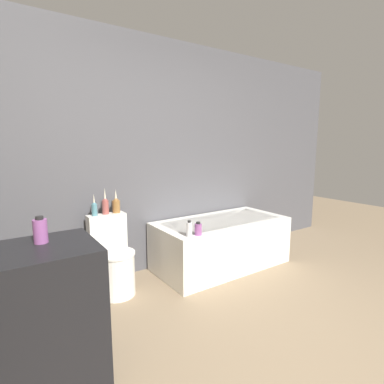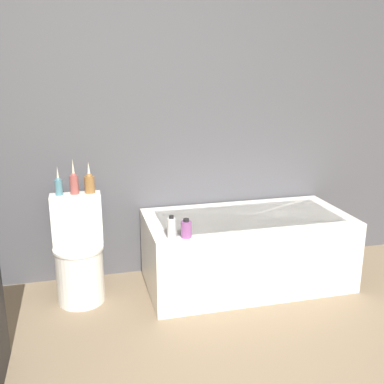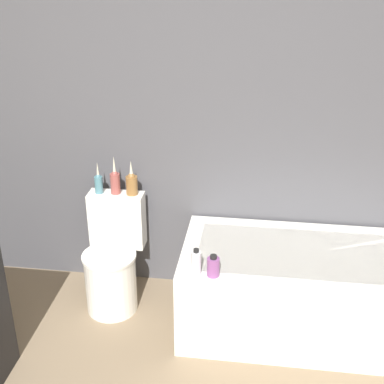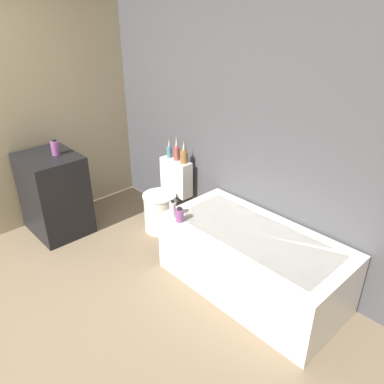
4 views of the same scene
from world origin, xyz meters
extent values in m
plane|color=#847056|center=(0.00, 0.00, 0.00)|extent=(12.00, 12.00, 0.00)
cube|color=#4C4C51|center=(0.00, 2.18, 1.30)|extent=(6.40, 0.06, 2.60)
cube|color=tan|center=(-1.63, 0.80, 1.30)|extent=(0.06, 6.40, 2.60)
cube|color=white|center=(0.78, 1.75, 0.28)|extent=(1.57, 0.77, 0.56)
cube|color=#B7BCC6|center=(0.78, 1.75, 0.55)|extent=(1.37, 0.57, 0.01)
cylinder|color=white|center=(-0.50, 1.77, 0.20)|extent=(0.34, 0.34, 0.41)
cylinder|color=white|center=(-0.50, 1.77, 0.42)|extent=(0.36, 0.36, 0.02)
cube|color=white|center=(-0.50, 2.01, 0.56)|extent=(0.37, 0.14, 0.39)
cube|color=black|center=(-1.26, 0.96, 0.44)|extent=(0.65, 0.54, 0.87)
cylinder|color=#8C4C8C|center=(-1.22, 1.03, 0.94)|extent=(0.08, 0.08, 0.14)
cylinder|color=black|center=(-1.22, 1.03, 1.02)|extent=(0.04, 0.04, 0.02)
cylinder|color=teal|center=(-0.62, 2.01, 0.81)|extent=(0.06, 0.06, 0.12)
sphere|color=teal|center=(-0.62, 2.01, 0.87)|extent=(0.04, 0.04, 0.04)
cone|color=beige|center=(-0.62, 2.01, 0.92)|extent=(0.02, 0.02, 0.10)
cylinder|color=#994C47|center=(-0.50, 2.02, 0.82)|extent=(0.07, 0.07, 0.14)
sphere|color=#994C47|center=(-0.50, 2.02, 0.89)|extent=(0.04, 0.04, 0.04)
cone|color=beige|center=(-0.50, 2.02, 0.96)|extent=(0.02, 0.02, 0.13)
cylinder|color=olive|center=(-0.39, 2.02, 0.82)|extent=(0.08, 0.08, 0.13)
sphere|color=olive|center=(-0.39, 2.02, 0.88)|extent=(0.05, 0.05, 0.05)
cone|color=beige|center=(-0.39, 2.02, 0.94)|extent=(0.03, 0.03, 0.11)
cylinder|color=silver|center=(0.11, 1.44, 0.63)|extent=(0.06, 0.06, 0.14)
cylinder|color=black|center=(0.11, 1.44, 0.71)|extent=(0.03, 0.03, 0.02)
cylinder|color=#8C4C8C|center=(0.21, 1.43, 0.62)|extent=(0.07, 0.07, 0.11)
cylinder|color=black|center=(0.21, 1.43, 0.68)|extent=(0.04, 0.04, 0.02)
camera|label=1|loc=(-1.44, -0.88, 1.46)|focal=28.00mm
camera|label=2|loc=(-0.45, -1.33, 1.68)|focal=42.00mm
camera|label=3|loc=(0.44, -1.11, 2.29)|focal=50.00mm
camera|label=4|loc=(2.31, -0.38, 2.24)|focal=35.00mm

